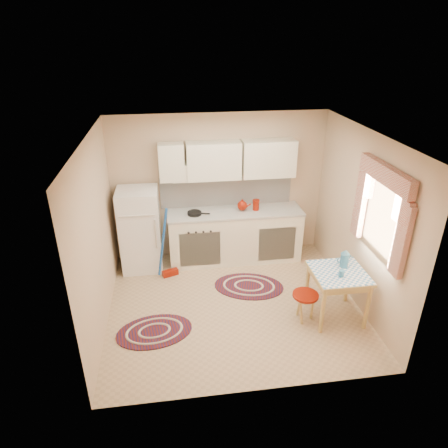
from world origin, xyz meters
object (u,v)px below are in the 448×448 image
(base_cabinets, at_px, (235,236))
(table, at_px, (336,294))
(fridge, at_px, (140,230))
(stool, at_px, (304,307))

(base_cabinets, relative_size, table, 3.12)
(fridge, distance_m, table, 3.23)
(fridge, bearing_deg, stool, -37.23)
(table, bearing_deg, fridge, 147.81)
(fridge, relative_size, stool, 3.33)
(fridge, height_order, stool, fridge)
(stool, bearing_deg, fridge, 142.77)
(base_cabinets, relative_size, stool, 5.36)
(table, bearing_deg, stool, -178.15)
(fridge, height_order, table, fridge)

